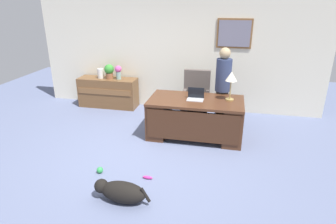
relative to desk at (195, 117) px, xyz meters
The scene contains 14 objects.
ground_plane 1.24m from the desk, 125.99° to the right, with size 12.00×12.00×0.00m, color slate.
back_wall 2.01m from the desk, 112.19° to the left, with size 7.00×0.16×2.70m.
desk is the anchor object (origin of this frame).
credenza 2.75m from the desk, 151.70° to the left, with size 1.49×0.50×0.75m.
armchair 0.97m from the desk, 96.74° to the left, with size 0.60×0.59×1.12m.
person_standing 0.91m from the desk, 51.29° to the left, with size 0.32×0.32×1.73m.
dog_lying 2.38m from the desk, 108.27° to the right, with size 0.83×0.34×0.30m.
laptop 0.42m from the desk, 106.32° to the left, with size 0.32×0.22×0.23m.
desk_lamp 1.04m from the desk, 12.67° to the left, with size 0.22×0.22×0.57m.
vase_with_flowers 2.53m from the desk, 148.25° to the left, with size 0.17×0.17×0.34m.
vase_empty 2.93m from the desk, 153.26° to the left, with size 0.16×0.16×0.24m, color silver.
potted_plant 2.74m from the desk, 150.98° to the left, with size 0.24×0.24×0.36m.
dog_toy_ball 2.16m from the desk, 128.65° to the right, with size 0.10×0.10×0.10m, color green.
dog_toy_bone 1.79m from the desk, 107.58° to the right, with size 0.16×0.05×0.05m, color #D8338C.
Camera 1 is at (1.30, -4.42, 2.66)m, focal length 31.12 mm.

